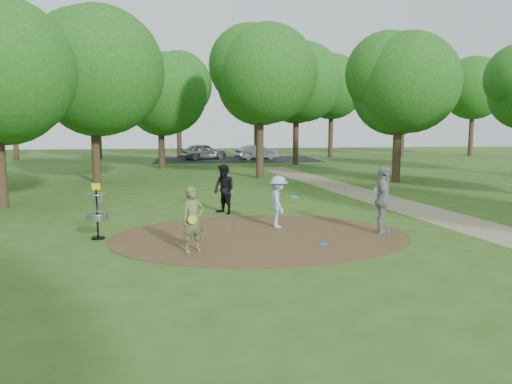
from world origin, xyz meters
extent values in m
plane|color=#2D5119|center=(0.00, 0.00, 0.00)|extent=(100.00, 100.00, 0.00)
cylinder|color=#47301C|center=(0.00, 0.00, 0.01)|extent=(8.40, 8.40, 0.02)
cube|color=#8C7A5B|center=(6.50, 2.00, 0.01)|extent=(7.55, 39.89, 0.01)
cube|color=black|center=(2.00, 30.00, 0.00)|extent=(14.00, 8.00, 0.01)
imported|color=#61693D|center=(-1.90, -1.47, 0.81)|extent=(0.71, 0.63, 1.63)
cylinder|color=#ACDF18|center=(-1.92, -1.68, 0.86)|extent=(0.22, 0.04, 0.22)
imported|color=#96BBE0|center=(0.68, 1.16, 0.79)|extent=(0.62, 1.04, 1.59)
cylinder|color=#0B83C8|center=(1.17, 1.18, 0.93)|extent=(0.30, 0.30, 0.08)
imported|color=black|center=(-0.80, 3.69, 0.87)|extent=(1.03, 1.07, 1.73)
cylinder|color=blue|center=(-0.61, 3.73, 0.77)|extent=(0.22, 0.07, 0.22)
imported|color=gray|center=(3.50, -0.06, 0.99)|extent=(0.77, 1.24, 1.97)
cylinder|color=white|center=(3.35, -0.02, 1.26)|extent=(0.23, 0.13, 0.22)
cylinder|color=blue|center=(1.47, -1.22, 0.03)|extent=(0.22, 0.22, 0.02)
cylinder|color=#BC3B12|center=(-0.84, 1.45, 0.03)|extent=(0.22, 0.22, 0.02)
imported|color=#9B9DA2|center=(-0.89, 30.43, 0.69)|extent=(4.39, 3.15, 1.39)
imported|color=#A6A9AE|center=(3.79, 30.03, 0.62)|extent=(3.99, 2.48, 1.24)
cylinder|color=black|center=(-4.50, 0.30, 0.68)|extent=(0.05, 0.05, 1.35)
cylinder|color=black|center=(-4.50, 0.30, 0.02)|extent=(0.36, 0.36, 0.04)
cylinder|color=gray|center=(-4.50, 0.30, 0.62)|extent=(0.60, 0.60, 0.16)
torus|color=gray|center=(-4.50, 0.30, 0.70)|extent=(0.63, 0.63, 0.03)
torus|color=gray|center=(-4.50, 0.30, 1.25)|extent=(0.58, 0.58, 0.02)
cube|color=yellow|center=(-4.50, 0.30, 1.45)|extent=(0.22, 0.02, 0.18)
cylinder|color=#332316|center=(-9.00, 6.00, 1.71)|extent=(0.44, 0.44, 3.42)
cylinder|color=#332316|center=(-7.00, 14.00, 1.90)|extent=(0.44, 0.44, 3.80)
sphere|color=#1C4E14|center=(-7.00, 14.00, 5.64)|extent=(6.70, 6.70, 6.70)
cylinder|color=#332316|center=(2.00, 15.00, 2.09)|extent=(0.44, 0.44, 4.18)
sphere|color=#1C4E14|center=(2.00, 15.00, 5.72)|extent=(5.59, 5.59, 5.59)
cylinder|color=#332316|center=(9.00, 12.00, 1.80)|extent=(0.44, 0.44, 3.61)
sphere|color=#1C4E14|center=(9.00, 12.00, 5.06)|extent=(5.27, 5.27, 5.27)
cylinder|color=#332316|center=(-4.00, 22.00, 1.71)|extent=(0.44, 0.44, 3.42)
sphere|color=#1C4E14|center=(-4.00, 22.00, 4.96)|extent=(5.60, 5.60, 5.60)
cylinder|color=#332316|center=(6.00, 24.00, 2.19)|extent=(0.44, 0.44, 4.37)
sphere|color=#1C4E14|center=(6.00, 24.00, 6.02)|extent=(5.99, 5.99, 5.99)
camera|label=1|loc=(-1.90, -13.56, 3.16)|focal=35.00mm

